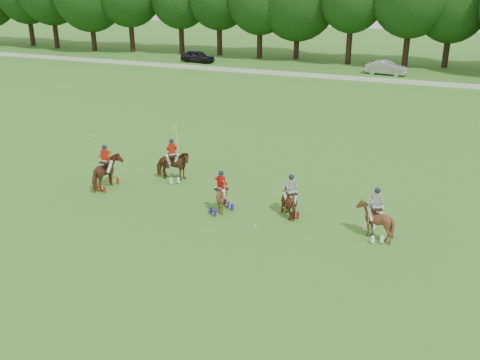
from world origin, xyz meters
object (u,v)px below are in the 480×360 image
(car_left, at_px, (198,56))
(polo_stripe_a, at_px, (290,201))
(polo_red_b, at_px, (173,165))
(polo_stripe_b, at_px, (375,220))
(polo_red_c, at_px, (221,198))
(polo_ball, at_px, (255,226))
(car_mid, at_px, (386,68))
(polo_red_a, at_px, (107,172))

(car_left, distance_m, polo_stripe_a, 44.75)
(polo_red_b, distance_m, polo_stripe_b, 11.71)
(polo_red_c, relative_size, polo_stripe_a, 1.03)
(polo_stripe_b, xyz_separation_m, polo_ball, (-5.17, -0.86, -0.80))
(polo_stripe_b, distance_m, polo_ball, 5.30)
(polo_stripe_b, bearing_deg, car_mid, 95.97)
(car_left, height_order, polo_ball, car_left)
(polo_stripe_a, xyz_separation_m, polo_stripe_b, (4.02, -0.85, 0.11))
(polo_stripe_b, bearing_deg, car_left, 124.46)
(car_mid, distance_m, polo_red_c, 39.43)
(polo_red_a, bearing_deg, polo_red_c, -5.61)
(polo_ball, bearing_deg, car_left, 118.49)
(polo_stripe_a, distance_m, polo_stripe_b, 4.11)
(car_mid, distance_m, polo_red_a, 39.90)
(polo_stripe_a, bearing_deg, car_mid, 90.13)
(polo_stripe_a, bearing_deg, car_left, 120.83)
(polo_red_a, xyz_separation_m, polo_red_c, (6.90, -0.68, -0.13))
(car_mid, relative_size, polo_red_b, 1.51)
(polo_stripe_a, bearing_deg, polo_stripe_b, -11.97)
(polo_red_c, distance_m, polo_stripe_b, 7.19)
(polo_stripe_a, xyz_separation_m, polo_ball, (-1.15, -1.72, -0.69))
(car_left, distance_m, car_mid, 22.85)
(polo_red_c, bearing_deg, polo_red_b, 144.73)
(polo_red_a, bearing_deg, polo_ball, -9.60)
(car_mid, bearing_deg, car_left, 95.50)
(polo_red_a, bearing_deg, polo_stripe_b, -2.62)
(polo_red_a, relative_size, polo_stripe_a, 1.42)
(car_left, xyz_separation_m, polo_stripe_b, (26.95, -39.28, 0.11))
(car_mid, bearing_deg, polo_stripe_b, -168.54)
(car_mid, relative_size, polo_red_a, 1.50)
(car_left, bearing_deg, polo_ball, -146.49)
(polo_red_c, xyz_separation_m, polo_ball, (2.02, -0.83, -0.71))
(polo_stripe_b, bearing_deg, polo_ball, -170.51)
(polo_red_b, xyz_separation_m, polo_ball, (6.18, -3.77, -0.83))
(polo_stripe_b, bearing_deg, polo_red_a, 177.38)
(polo_stripe_b, relative_size, polo_ball, 26.10)
(polo_red_c, bearing_deg, polo_stripe_a, 15.58)
(car_left, relative_size, polo_ball, 48.02)
(car_mid, xyz_separation_m, polo_stripe_a, (0.09, -38.42, 0.01))
(car_left, height_order, polo_red_c, polo_red_c)
(polo_stripe_b, bearing_deg, polo_red_c, -179.74)
(polo_red_a, xyz_separation_m, polo_stripe_a, (10.07, 0.21, -0.15))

